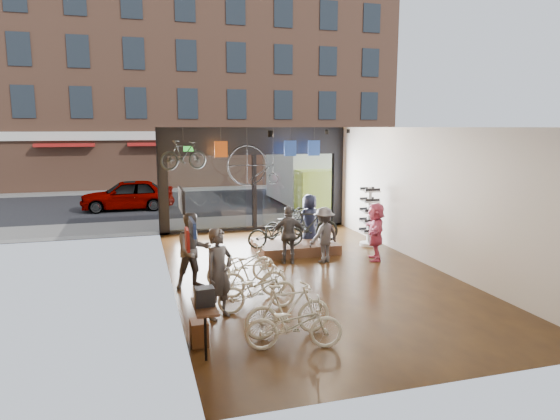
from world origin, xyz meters
name	(u,v)px	position (x,y,z in m)	size (l,w,h in m)	color
ground_plane	(307,274)	(0.00, 0.00, -0.02)	(7.00, 12.00, 0.04)	black
ceiling	(308,126)	(0.00, 0.00, 3.82)	(7.00, 12.00, 0.04)	black
wall_left	(168,208)	(-3.52, 0.00, 1.90)	(0.04, 12.00, 3.80)	#B16C2F
wall_right	(428,197)	(3.52, 0.00, 1.90)	(0.04, 12.00, 3.80)	beige
wall_back	(447,262)	(0.00, -6.02, 1.90)	(7.00, 0.04, 3.80)	beige
storefront	(254,179)	(0.00, 6.00, 1.90)	(7.00, 0.26, 3.80)	black
exit_sign	(188,149)	(-2.40, 5.88, 3.05)	(0.35, 0.06, 0.18)	#198C26
street_road	(217,197)	(0.00, 15.00, -0.01)	(30.00, 18.00, 0.02)	black
sidewalk_near	(248,222)	(0.00, 7.20, 0.06)	(30.00, 2.40, 0.12)	slate
sidewalk_far	(207,188)	(0.00, 19.00, 0.06)	(30.00, 2.00, 0.12)	slate
opposite_building	(199,77)	(0.00, 21.50, 7.00)	(26.00, 5.00, 14.00)	brown
street_car	(128,195)	(-4.62, 12.00, 0.71)	(1.68, 4.19, 1.43)	gray
box_truck	(307,177)	(3.82, 11.00, 1.37)	(2.32, 6.95, 2.74)	silver
floor_bike_0	(294,324)	(-1.73, -4.23, 0.44)	(0.59, 1.69, 0.89)	beige
floor_bike_1	(288,310)	(-1.67, -3.69, 0.50)	(0.47, 1.67, 1.00)	beige
floor_bike_2	(257,290)	(-1.90, -2.26, 0.45)	(0.59, 1.70, 0.90)	beige
floor_bike_3	(253,277)	(-1.80, -1.43, 0.46)	(0.43, 1.54, 0.92)	beige
floor_bike_4	(241,265)	(-1.84, -0.38, 0.47)	(0.63, 1.80, 0.95)	beige
display_platform	(295,246)	(0.41, 2.35, 0.15)	(2.40, 1.80, 0.30)	#4B2F1F
display_bike_left	(276,232)	(-0.35, 1.81, 0.75)	(0.59, 1.69, 0.89)	black
display_bike_mid	(309,225)	(0.85, 2.25, 0.83)	(0.50, 1.78, 1.07)	black
display_bike_right	(285,224)	(0.32, 3.06, 0.73)	(0.58, 1.66, 0.87)	black
customer_0	(219,273)	(-2.72, -2.44, 0.92)	(0.67, 0.44, 1.84)	#3F3F44
customer_1	(193,250)	(-3.00, -0.37, 0.91)	(0.89, 0.69, 1.82)	#3F3F44
customer_2	(289,235)	(-0.18, 1.06, 0.82)	(0.96, 0.40, 1.65)	#3F3F44
customer_3	(324,235)	(0.81, 0.90, 0.79)	(1.02, 0.59, 1.58)	#3F3F44
customer_4	(310,221)	(1.05, 2.78, 0.85)	(0.83, 0.54, 1.70)	#161C33
customer_5	(376,231)	(2.34, 0.74, 0.84)	(1.55, 0.49, 1.67)	#CC4C72
sunglasses_rack	(369,216)	(2.95, 2.41, 0.95)	(0.56, 0.46, 1.91)	white
wall_merch	(191,272)	(-3.38, -3.50, 1.30)	(0.40, 2.40, 2.60)	navy
penny_farthing	(255,167)	(-0.37, 4.24, 2.50)	(1.69, 0.06, 1.35)	black
hung_bike	(184,155)	(-2.73, 4.20, 2.93)	(0.45, 1.58, 0.95)	black
jersey_left	(221,149)	(-1.35, 5.20, 3.05)	(0.45, 0.03, 0.55)	#CC5919
jersey_mid	(290,148)	(1.15, 5.20, 3.05)	(0.45, 0.03, 0.55)	#1E3F99
jersey_right	(314,148)	(2.06, 5.20, 3.05)	(0.45, 0.03, 0.55)	#1E3F99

